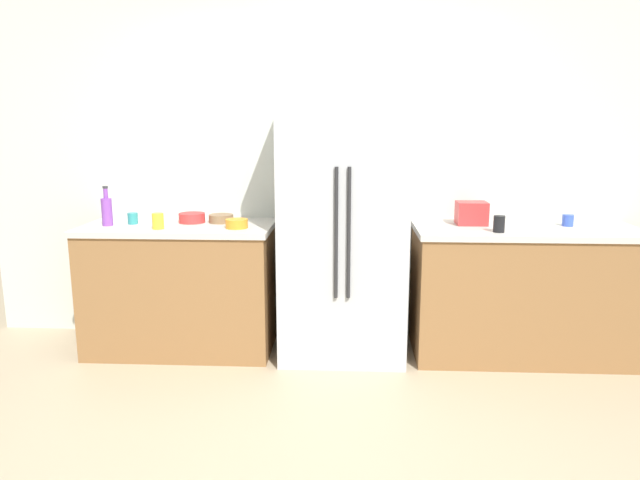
{
  "coord_description": "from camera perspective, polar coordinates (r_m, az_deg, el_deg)",
  "views": [
    {
      "loc": [
        0.23,
        -2.65,
        1.62
      ],
      "look_at": [
        0.08,
        0.39,
        1.0
      ],
      "focal_mm": 32.39,
      "sensor_mm": 36.0,
      "label": 1
    }
  ],
  "objects": [
    {
      "name": "ground_plane",
      "position": [
        3.11,
        -1.89,
        -19.92
      ],
      "size": [
        10.11,
        10.11,
        0.0
      ],
      "primitive_type": "plane",
      "color": "tan"
    },
    {
      "name": "kitchen_back_panel",
      "position": [
        4.37,
        -0.13,
        8.07
      ],
      "size": [
        5.06,
        0.1,
        2.73
      ],
      "primitive_type": "cube",
      "color": "silver",
      "rests_on": "ground_plane"
    },
    {
      "name": "counter_left",
      "position": [
        4.3,
        -13.49,
        -4.52
      ],
      "size": [
        1.33,
        0.68,
        0.92
      ],
      "color": "olive",
      "rests_on": "ground_plane"
    },
    {
      "name": "counter_right",
      "position": [
        4.31,
        19.39,
        -4.84
      ],
      "size": [
        1.54,
        0.68,
        0.92
      ],
      "color": "olive",
      "rests_on": "ground_plane"
    },
    {
      "name": "refrigerator",
      "position": [
        4.0,
        2.3,
        1.58
      ],
      "size": [
        0.86,
        0.71,
        1.87
      ],
      "color": "#B7BABF",
      "rests_on": "ground_plane"
    },
    {
      "name": "toaster",
      "position": [
        4.2,
        14.74,
        2.58
      ],
      "size": [
        0.21,
        0.17,
        0.16
      ],
      "primitive_type": "cube",
      "color": "red",
      "rests_on": "counter_right"
    },
    {
      "name": "bottle_a",
      "position": [
        4.28,
        -20.31,
        2.76
      ],
      "size": [
        0.07,
        0.07,
        0.28
      ],
      "color": "purple",
      "rests_on": "counter_left"
    },
    {
      "name": "cup_a",
      "position": [
        4.3,
        -18.01,
        2.05
      ],
      "size": [
        0.07,
        0.07,
        0.08
      ],
      "primitive_type": "cylinder",
      "color": "teal",
      "rests_on": "counter_left"
    },
    {
      "name": "cup_b",
      "position": [
        4.36,
        23.29,
        1.8
      ],
      "size": [
        0.08,
        0.08,
        0.08
      ],
      "primitive_type": "cylinder",
      "color": "blue",
      "rests_on": "counter_right"
    },
    {
      "name": "cup_c",
      "position": [
        4.05,
        -15.72,
        1.81
      ],
      "size": [
        0.08,
        0.08,
        0.11
      ],
      "primitive_type": "cylinder",
      "color": "yellow",
      "rests_on": "counter_left"
    },
    {
      "name": "cup_d",
      "position": [
        3.96,
        17.27,
        1.53
      ],
      "size": [
        0.07,
        0.07,
        0.11
      ],
      "primitive_type": "cylinder",
      "color": "black",
      "rests_on": "counter_right"
    },
    {
      "name": "bowl_a",
      "position": [
        4.25,
        -12.53,
        2.15
      ],
      "size": [
        0.19,
        0.19,
        0.07
      ],
      "primitive_type": "cylinder",
      "color": "red",
      "rests_on": "counter_left"
    },
    {
      "name": "bowl_b",
      "position": [
        4.22,
        -9.74,
        2.11
      ],
      "size": [
        0.18,
        0.18,
        0.06
      ],
      "primitive_type": "cylinder",
      "color": "brown",
      "rests_on": "counter_left"
    },
    {
      "name": "bowl_c",
      "position": [
        3.97,
        -8.23,
        1.62
      ],
      "size": [
        0.15,
        0.15,
        0.06
      ],
      "primitive_type": "cylinder",
      "color": "orange",
      "rests_on": "counter_left"
    }
  ]
}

